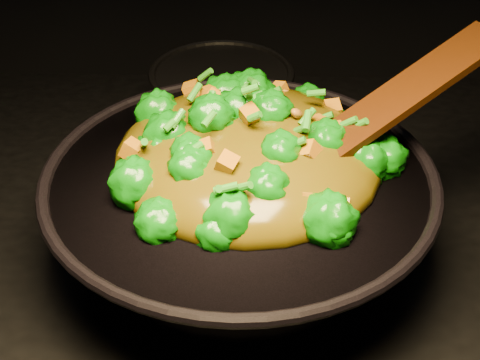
# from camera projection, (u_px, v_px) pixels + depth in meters

# --- Properties ---
(wok) EXTENTS (0.55, 0.55, 0.12)m
(wok) POSITION_uv_depth(u_px,v_px,m) (240.00, 216.00, 0.78)
(wok) COLOR black
(wok) RESTS_ON stovetop
(stir_fry) EXTENTS (0.34, 0.34, 0.11)m
(stir_fry) POSITION_uv_depth(u_px,v_px,m) (248.00, 123.00, 0.74)
(stir_fry) COLOR #0D7808
(stir_fry) RESTS_ON wok
(spatula) EXTENTS (0.31, 0.21, 0.14)m
(spatula) POSITION_uv_depth(u_px,v_px,m) (370.00, 118.00, 0.73)
(spatula) COLOR #360B03
(spatula) RESTS_ON wok
(back_pot) EXTENTS (0.26, 0.26, 0.12)m
(back_pot) POSITION_uv_depth(u_px,v_px,m) (222.00, 104.00, 1.00)
(back_pot) COLOR black
(back_pot) RESTS_ON stovetop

